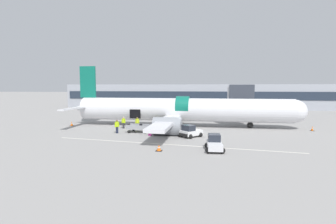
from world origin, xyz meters
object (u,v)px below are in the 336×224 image
object	(u,v)px
ground_crew_helper	(117,126)
baggage_tug_mid	(214,144)
airplane	(180,110)
ground_crew_driver	(155,123)
ground_crew_loader_a	(124,122)
suitcase_on_tarmac_upright	(150,134)
baggage_cart_loading	(140,128)
baggage_tug_lead	(190,132)
ground_crew_supervisor	(137,123)
ground_crew_loader_b	(164,123)

from	to	relation	value
ground_crew_helper	baggage_tug_mid	bearing A→B (deg)	-30.23
airplane	ground_crew_driver	world-z (taller)	airplane
ground_crew_loader_a	suitcase_on_tarmac_upright	world-z (taller)	ground_crew_loader_a
baggage_tug_mid	ground_crew_loader_a	xyz separation A→B (m)	(-13.31, 11.48, 0.25)
ground_crew_helper	baggage_cart_loading	bearing A→B (deg)	21.02
baggage_cart_loading	ground_crew_helper	distance (m)	3.13
airplane	baggage_tug_lead	distance (m)	9.00
baggage_tug_mid	ground_crew_loader_a	distance (m)	17.58
airplane	ground_crew_helper	xyz separation A→B (m)	(-7.59, -7.41, -1.60)
airplane	baggage_tug_mid	distance (m)	15.89
airplane	ground_crew_helper	bearing A→B (deg)	-135.71
ground_crew_supervisor	suitcase_on_tarmac_upright	bearing A→B (deg)	-57.90
ground_crew_loader_b	suitcase_on_tarmac_upright	size ratio (longest dim) A/B	2.85
airplane	ground_crew_driver	distance (m)	5.13
ground_crew_supervisor	suitcase_on_tarmac_upright	world-z (taller)	ground_crew_supervisor
baggage_tug_lead	suitcase_on_tarmac_upright	distance (m)	5.17
baggage_cart_loading	baggage_tug_lead	bearing A→B (deg)	-17.20
baggage_tug_lead	ground_crew_helper	size ratio (longest dim) A/B	1.68
baggage_tug_lead	ground_crew_supervisor	bearing A→B (deg)	148.98
airplane	ground_crew_supervisor	xyz separation A→B (m)	(-5.91, -3.51, -1.62)
baggage_tug_lead	ground_crew_helper	xyz separation A→B (m)	(-9.95, 1.07, 0.29)
ground_crew_driver	ground_crew_helper	size ratio (longest dim) A/B	0.98
ground_crew_driver	baggage_tug_lead	bearing A→B (deg)	-40.87
baggage_tug_lead	ground_crew_helper	bearing A→B (deg)	173.87
ground_crew_supervisor	ground_crew_driver	bearing A→B (deg)	-3.86
baggage_tug_lead	baggage_cart_loading	world-z (taller)	baggage_tug_lead
baggage_cart_loading	suitcase_on_tarmac_upright	bearing A→B (deg)	-48.91
baggage_tug_lead	baggage_tug_mid	world-z (taller)	baggage_tug_mid
baggage_tug_mid	suitcase_on_tarmac_upright	distance (m)	10.29
baggage_cart_loading	ground_crew_driver	world-z (taller)	ground_crew_driver
ground_crew_loader_a	ground_crew_helper	world-z (taller)	ground_crew_helper
ground_crew_loader_a	baggage_tug_mid	bearing A→B (deg)	-40.78
baggage_tug_mid	baggage_tug_lead	bearing A→B (deg)	114.24
ground_crew_loader_a	suitcase_on_tarmac_upright	bearing A→B (deg)	-43.83
baggage_tug_lead	baggage_tug_mid	bearing A→B (deg)	-65.76
baggage_tug_lead	baggage_cart_loading	size ratio (longest dim) A/B	0.71
airplane	baggage_tug_mid	size ratio (longest dim) A/B	11.29
baggage_tug_lead	ground_crew_helper	distance (m)	10.01
ground_crew_loader_a	ground_crew_loader_b	distance (m)	6.26
ground_crew_loader_a	suitcase_on_tarmac_upright	xyz separation A→B (m)	(5.28, -5.07, -0.65)
ground_crew_loader_b	suitcase_on_tarmac_upright	xyz separation A→B (m)	(-0.97, -4.72, -0.69)
baggage_tug_mid	ground_crew_loader_b	distance (m)	13.19
baggage_cart_loading	ground_crew_loader_b	distance (m)	3.86
airplane	ground_crew_supervisor	world-z (taller)	airplane
ground_crew_loader_a	ground_crew_loader_b	xyz separation A→B (m)	(6.25, -0.35, 0.04)
baggage_cart_loading	ground_crew_loader_b	bearing A→B (deg)	41.66
airplane	ground_crew_loader_a	distance (m)	8.92
airplane	ground_crew_loader_a	size ratio (longest dim) A/B	21.00
airplane	baggage_cart_loading	bearing A→B (deg)	-126.73
baggage_tug_lead	ground_crew_loader_b	bearing A→B (deg)	131.50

